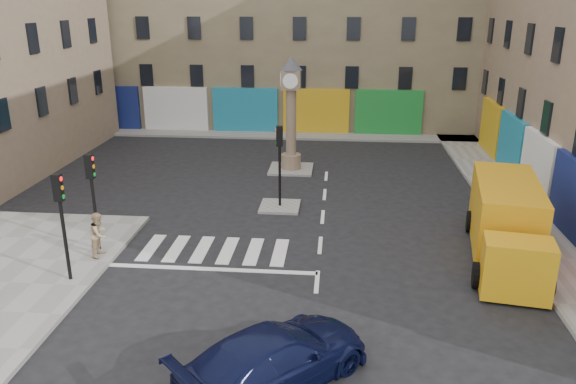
# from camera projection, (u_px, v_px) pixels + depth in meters

# --- Properties ---
(ground) EXTENTS (120.00, 120.00, 0.00)m
(ground) POSITION_uv_depth(u_px,v_px,m) (316.00, 297.00, 18.10)
(ground) COLOR black
(ground) RESTS_ON ground
(sidewalk_right) EXTENTS (2.60, 30.00, 0.15)m
(sidewalk_right) POSITION_uv_depth(u_px,v_px,m) (507.00, 199.00, 26.75)
(sidewalk_right) COLOR gray
(sidewalk_right) RESTS_ON ground
(sidewalk_far) EXTENTS (32.00, 2.40, 0.15)m
(sidewalk_far) POSITION_uv_depth(u_px,v_px,m) (273.00, 135.00, 39.31)
(sidewalk_far) COLOR gray
(sidewalk_far) RESTS_ON ground
(island_near) EXTENTS (1.80, 1.80, 0.12)m
(island_near) POSITION_uv_depth(u_px,v_px,m) (280.00, 206.00, 25.78)
(island_near) COLOR gray
(island_near) RESTS_ON ground
(island_far) EXTENTS (2.40, 2.40, 0.12)m
(island_far) POSITION_uv_depth(u_px,v_px,m) (291.00, 169.00, 31.43)
(island_far) COLOR gray
(island_far) RESTS_ON ground
(building_far) EXTENTS (32.00, 10.00, 17.00)m
(building_far) POSITION_uv_depth(u_px,v_px,m) (281.00, 7.00, 42.01)
(building_far) COLOR #7D7053
(building_far) RESTS_ON ground
(traffic_light_left_near) EXTENTS (0.28, 0.22, 3.70)m
(traffic_light_left_near) POSITION_uv_depth(u_px,v_px,m) (61.00, 210.00, 18.14)
(traffic_light_left_near) COLOR black
(traffic_light_left_near) RESTS_ON sidewalk_left
(traffic_light_left_far) EXTENTS (0.28, 0.22, 3.70)m
(traffic_light_left_far) POSITION_uv_depth(u_px,v_px,m) (92.00, 187.00, 20.40)
(traffic_light_left_far) COLOR black
(traffic_light_left_far) RESTS_ON sidewalk_left
(traffic_light_island) EXTENTS (0.28, 0.22, 3.70)m
(traffic_light_island) POSITION_uv_depth(u_px,v_px,m) (280.00, 153.00, 24.95)
(traffic_light_island) COLOR black
(traffic_light_island) RESTS_ON island_near
(clock_pillar) EXTENTS (1.20, 1.20, 6.10)m
(clock_pillar) POSITION_uv_depth(u_px,v_px,m) (291.00, 107.00, 30.28)
(clock_pillar) COLOR #866E58
(clock_pillar) RESTS_ON island_far
(navy_sedan) EXTENTS (5.23, 5.25, 1.53)m
(navy_sedan) POSITION_uv_depth(u_px,v_px,m) (274.00, 358.00, 13.76)
(navy_sedan) COLOR black
(navy_sedan) RESTS_ON ground
(yellow_van) EXTENTS (3.41, 7.57, 2.66)m
(yellow_van) POSITION_uv_depth(u_px,v_px,m) (507.00, 223.00, 20.58)
(yellow_van) COLOR orange
(yellow_van) RESTS_ON ground
(pedestrian_tan) EXTENTS (0.69, 0.86, 1.67)m
(pedestrian_tan) POSITION_uv_depth(u_px,v_px,m) (99.00, 234.00, 20.42)
(pedestrian_tan) COLOR tan
(pedestrian_tan) RESTS_ON sidewalk_left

